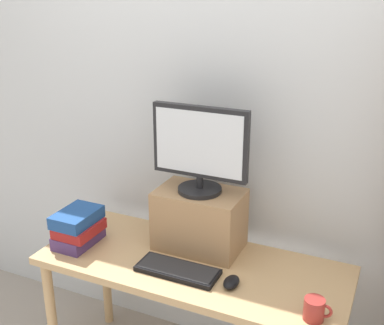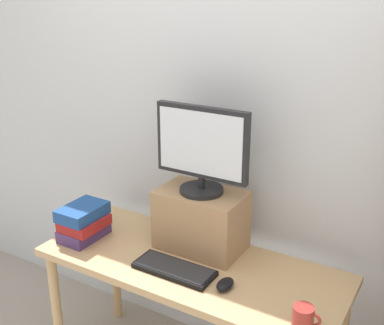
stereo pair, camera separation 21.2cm
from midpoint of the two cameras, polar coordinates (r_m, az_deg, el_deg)
The scene contains 8 objects.
back_wall at distance 2.38m, azimuth 7.60°, elevation 5.07°, with size 7.00×0.08×2.60m.
desk at distance 2.31m, azimuth 2.53°, elevation -13.55°, with size 1.43×0.57×0.72m.
riser_box at distance 2.32m, azimuth 3.75°, elevation -6.86°, with size 0.41×0.26×0.29m.
computer_monitor at distance 2.18m, azimuth 3.94°, elevation 1.59°, with size 0.46×0.21×0.41m.
keyboard at distance 2.19m, azimuth 0.71°, elevation -12.59°, with size 0.37×0.15×0.02m.
computer_mouse at distance 2.10m, azimuth 6.93°, elevation -14.23°, with size 0.06×0.10×0.04m.
book_stack at distance 2.46m, azimuth -10.33°, elevation -7.04°, with size 0.18×0.24×0.18m.
coffee_mug at distance 1.94m, azimuth 16.31°, elevation -17.30°, with size 0.11×0.08×0.09m.
Camera 2 is at (0.99, -1.65, 1.91)m, focal length 45.00 mm.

